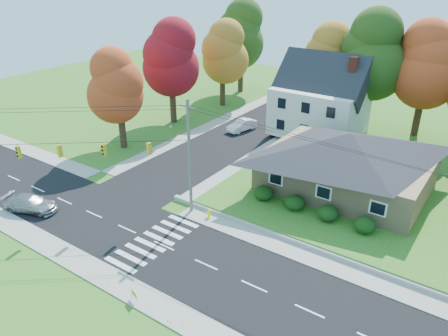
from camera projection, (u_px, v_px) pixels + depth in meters
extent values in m
plane|color=#3D7923|center=(164.00, 246.00, 33.14)|extent=(120.00, 120.00, 0.00)
cube|color=black|center=(164.00, 246.00, 33.14)|extent=(90.00, 8.00, 0.02)
cube|color=black|center=(253.00, 128.00, 56.54)|extent=(8.00, 44.00, 0.02)
cube|color=#9C9A90|center=(204.00, 217.00, 36.83)|extent=(90.00, 2.00, 0.08)
cube|color=#9C9A90|center=(114.00, 281.00, 29.42)|extent=(90.00, 2.00, 0.08)
cube|color=#3D7923|center=(412.00, 184.00, 41.89)|extent=(30.00, 30.00, 0.50)
cube|color=tan|center=(346.00, 172.00, 39.97)|extent=(14.00, 10.00, 3.20)
pyramid|color=#26262B|center=(349.00, 145.00, 38.81)|extent=(14.60, 10.60, 2.20)
cube|color=silver|center=(319.00, 111.00, 52.48)|extent=(10.00, 8.00, 5.60)
pyramid|color=#26262B|center=(322.00, 78.00, 50.76)|extent=(10.40, 8.40, 2.40)
cube|color=brown|center=(349.00, 99.00, 49.82)|extent=(0.90, 0.90, 9.60)
ellipsoid|color=#163A10|center=(264.00, 193.00, 38.37)|extent=(1.70, 1.70, 1.27)
ellipsoid|color=#163A10|center=(295.00, 203.00, 36.82)|extent=(1.70, 1.70, 1.27)
ellipsoid|color=#163A10|center=(328.00, 213.00, 35.27)|extent=(1.70, 1.70, 1.27)
ellipsoid|color=#163A10|center=(365.00, 225.00, 33.72)|extent=(1.70, 1.70, 1.27)
cylinder|color=#666059|center=(190.00, 158.00, 35.63)|extent=(0.26, 0.26, 10.00)
cube|color=#666059|center=(188.00, 107.00, 33.74)|extent=(1.60, 0.12, 0.12)
cube|color=gold|center=(19.00, 152.00, 34.41)|extent=(0.34, 0.26, 1.00)
cube|color=gold|center=(60.00, 151.00, 34.60)|extent=(0.26, 0.34, 1.00)
cube|color=gold|center=(104.00, 150.00, 34.80)|extent=(0.34, 0.26, 1.00)
cube|color=gold|center=(149.00, 149.00, 35.03)|extent=(0.26, 0.34, 1.00)
cylinder|color=black|center=(83.00, 143.00, 34.44)|extent=(13.02, 10.43, 0.04)
cylinder|color=#3F2A19|center=(323.00, 97.00, 58.00)|extent=(0.80, 0.80, 5.40)
sphere|color=#B37022|center=(326.00, 68.00, 56.33)|extent=(6.72, 6.72, 6.72)
sphere|color=#B37022|center=(328.00, 55.00, 55.61)|extent=(5.91, 5.91, 5.91)
sphere|color=#B37022|center=(329.00, 41.00, 54.89)|extent=(5.11, 5.11, 5.11)
cylinder|color=#3F2A19|center=(366.00, 103.00, 53.97)|extent=(0.86, 0.86, 6.30)
sphere|color=#2A4914|center=(371.00, 67.00, 52.02)|extent=(7.84, 7.84, 7.84)
sphere|color=#2A4914|center=(374.00, 50.00, 51.18)|extent=(6.90, 6.90, 6.90)
sphere|color=#2A4914|center=(376.00, 33.00, 50.34)|extent=(5.96, 5.96, 5.96)
cylinder|color=#3F2A19|center=(418.00, 112.00, 51.71)|extent=(0.83, 0.83, 5.85)
sphere|color=#BF3E1A|center=(425.00, 76.00, 49.90)|extent=(7.28, 7.28, 7.28)
sphere|color=#BF3E1A|center=(429.00, 60.00, 49.12)|extent=(6.41, 6.41, 6.41)
sphere|color=#BF3E1A|center=(432.00, 44.00, 48.34)|extent=(5.53, 5.53, 5.53)
cylinder|color=#3F2A19|center=(122.00, 127.00, 49.75)|extent=(0.77, 0.77, 4.95)
sphere|color=#BF3E1A|center=(119.00, 96.00, 48.22)|extent=(6.16, 6.16, 6.16)
sphere|color=#BF3E1A|center=(117.00, 83.00, 47.56)|extent=(5.42, 5.42, 5.42)
sphere|color=#BF3E1A|center=(116.00, 69.00, 46.90)|extent=(4.68, 4.68, 4.68)
cylinder|color=#3F2A19|center=(173.00, 101.00, 57.49)|extent=(0.83, 0.83, 5.85)
sphere|color=maroon|center=(171.00, 69.00, 55.67)|extent=(7.28, 7.28, 7.28)
sphere|color=maroon|center=(170.00, 54.00, 54.89)|extent=(6.41, 6.41, 6.41)
sphere|color=maroon|center=(170.00, 39.00, 54.11)|extent=(5.53, 5.53, 5.53)
cylinder|color=#3F2A19|center=(223.00, 87.00, 64.48)|extent=(0.80, 0.80, 5.40)
sphere|color=#B37022|center=(222.00, 61.00, 62.81)|extent=(6.72, 6.72, 6.72)
sphere|color=#B37022|center=(222.00, 49.00, 62.09)|extent=(5.91, 5.91, 5.91)
sphere|color=#B37022|center=(222.00, 37.00, 61.37)|extent=(5.11, 5.11, 5.11)
cylinder|color=#3F2A19|center=(241.00, 72.00, 71.25)|extent=(0.86, 0.86, 6.30)
sphere|color=#2A4914|center=(241.00, 44.00, 69.30)|extent=(7.84, 7.84, 7.84)
sphere|color=#2A4914|center=(241.00, 31.00, 68.46)|extent=(6.90, 6.90, 6.90)
sphere|color=#2A4914|center=(241.00, 18.00, 67.62)|extent=(5.96, 5.96, 5.96)
imported|color=#A2A2A2|center=(30.00, 204.00, 37.53)|extent=(5.07, 3.41, 1.36)
imported|color=white|center=(242.00, 125.00, 55.36)|extent=(2.32, 4.50, 1.41)
cylinder|color=#FFFD00|center=(209.00, 217.00, 36.77)|extent=(0.34, 0.34, 0.10)
cylinder|color=#FFFD00|center=(209.00, 214.00, 36.65)|extent=(0.23, 0.23, 0.52)
sphere|color=#FFFD00|center=(209.00, 211.00, 36.51)|extent=(0.25, 0.25, 0.25)
cylinder|color=#FFFD00|center=(209.00, 213.00, 36.61)|extent=(0.44, 0.18, 0.11)
cylinder|color=black|center=(132.00, 296.00, 27.79)|extent=(0.02, 0.02, 0.55)
cylinder|color=black|center=(137.00, 299.00, 27.54)|extent=(0.02, 0.02, 0.55)
cube|color=#FFE505|center=(134.00, 293.00, 27.52)|extent=(0.64, 0.26, 0.44)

